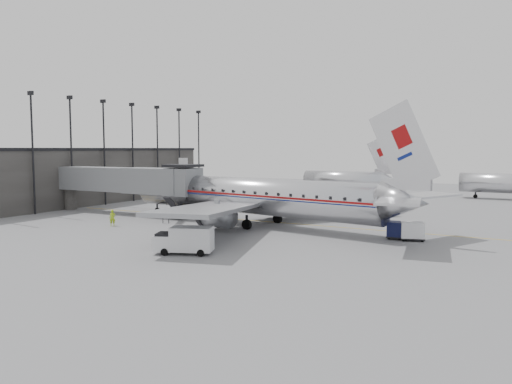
# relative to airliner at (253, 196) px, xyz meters

# --- Properties ---
(ground) EXTENTS (160.00, 160.00, 0.00)m
(ground) POSITION_rel_airliner_xyz_m (-0.77, -3.19, -3.13)
(ground) COLOR slate
(ground) RESTS_ON ground
(terminal) EXTENTS (12.00, 46.00, 8.00)m
(terminal) POSITION_rel_airliner_xyz_m (-34.77, 6.81, 0.87)
(terminal) COLOR #34312F
(terminal) RESTS_ON ground
(apron_line) EXTENTS (60.00, 0.15, 0.01)m
(apron_line) POSITION_rel_airliner_xyz_m (2.23, 2.81, -3.12)
(apron_line) COLOR gold
(apron_line) RESTS_ON ground
(jet_bridge) EXTENTS (21.00, 6.20, 7.10)m
(jet_bridge) POSITION_rel_airliner_xyz_m (-17.44, 0.47, 1.05)
(jet_bridge) COLOR #5B5E60
(jet_bridge) RESTS_ON ground
(floodlight_masts) EXTENTS (0.90, 42.25, 15.25)m
(floodlight_masts) POSITION_rel_airliner_xyz_m (-28.27, 9.81, 5.24)
(floodlight_masts) COLOR black
(floodlight_masts) RESTS_ON ground
(distant_aircraft_near) EXTENTS (16.39, 3.20, 10.26)m
(distant_aircraft_near) POSITION_rel_airliner_xyz_m (-2.57, 38.81, -0.39)
(distant_aircraft_near) COLOR silver
(distant_aircraft_near) RESTS_ON ground
(distant_aircraft_mid) EXTENTS (16.39, 3.20, 10.26)m
(distant_aircraft_mid) POSITION_rel_airliner_xyz_m (23.43, 42.81, -0.39)
(distant_aircraft_mid) COLOR silver
(distant_aircraft_mid) RESTS_ON ground
(airliner) EXTENTS (39.09, 35.94, 12.44)m
(airliner) POSITION_rel_airliner_xyz_m (0.00, 0.00, 0.00)
(airliner) COLOR silver
(airliner) RESTS_ON ground
(service_van) EXTENTS (4.86, 3.24, 2.14)m
(service_van) POSITION_rel_airliner_xyz_m (2.37, -15.60, -2.01)
(service_van) COLOR silver
(service_van) RESTS_ON ground
(baggage_cart_navy) EXTENTS (2.01, 1.53, 1.58)m
(baggage_cart_navy) POSITION_rel_airliner_xyz_m (15.72, -1.19, -2.29)
(baggage_cart_navy) COLOR #0E123A
(baggage_cart_navy) RESTS_ON ground
(baggage_cart_white) EXTENTS (2.43, 2.09, 1.63)m
(baggage_cart_white) POSITION_rel_airliner_xyz_m (16.93, -1.31, -2.26)
(baggage_cart_white) COLOR white
(baggage_cart_white) RESTS_ON ground
(ramp_worker) EXTENTS (0.75, 0.72, 1.73)m
(ramp_worker) POSITION_rel_airliner_xyz_m (-12.77, -7.76, -2.26)
(ramp_worker) COLOR #93B915
(ramp_worker) RESTS_ON ground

